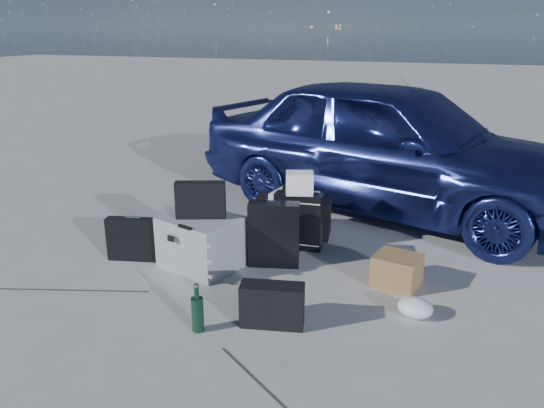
# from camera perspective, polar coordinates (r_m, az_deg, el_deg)

# --- Properties ---
(ground) EXTENTS (60.00, 60.00, 0.00)m
(ground) POSITION_cam_1_polar(r_m,az_deg,el_deg) (4.31, -4.02, -9.49)
(ground) COLOR #9E9D99
(ground) RESTS_ON ground
(car) EXTENTS (4.76, 2.95, 1.51)m
(car) POSITION_cam_1_polar(r_m,az_deg,el_deg) (6.17, 12.53, 6.23)
(car) COLOR navy
(car) RESTS_ON ground
(pelican_case) EXTENTS (0.75, 0.67, 0.46)m
(pelican_case) POSITION_cam_1_polar(r_m,az_deg,el_deg) (4.71, -7.62, -4.06)
(pelican_case) COLOR #989B9D
(pelican_case) RESTS_ON ground
(laptop_bag) EXTENTS (0.44, 0.25, 0.32)m
(laptop_bag) POSITION_cam_1_polar(r_m,az_deg,el_deg) (4.57, -7.69, 0.43)
(laptop_bag) COLOR black
(laptop_bag) RESTS_ON pelican_case
(briefcase) EXTENTS (0.52, 0.23, 0.40)m
(briefcase) POSITION_cam_1_polar(r_m,az_deg,el_deg) (4.96, -14.50, -3.69)
(briefcase) COLOR black
(briefcase) RESTS_ON ground
(suitcase_left) EXTENTS (0.47, 0.27, 0.58)m
(suitcase_left) POSITION_cam_1_polar(r_m,az_deg,el_deg) (4.66, 0.20, -3.29)
(suitcase_left) COLOR black
(suitcase_left) RESTS_ON ground
(suitcase_right) EXTENTS (0.46, 0.20, 0.54)m
(suitcase_right) POSITION_cam_1_polar(r_m,az_deg,el_deg) (5.05, 2.87, -1.83)
(suitcase_right) COLOR black
(suitcase_right) RESTS_ON ground
(white_carton) EXTENTS (0.30, 0.27, 0.20)m
(white_carton) POSITION_cam_1_polar(r_m,az_deg,el_deg) (4.94, 2.97, 2.27)
(white_carton) COLOR white
(white_carton) RESTS_ON suitcase_right
(duffel_bag) EXTENTS (0.80, 0.44, 0.38)m
(duffel_bag) POSITION_cam_1_polar(r_m,az_deg,el_deg) (5.39, 2.24, -1.39)
(duffel_bag) COLOR black
(duffel_bag) RESTS_ON ground
(flat_box_white) EXTENTS (0.46, 0.37, 0.07)m
(flat_box_white) POSITION_cam_1_polar(r_m,az_deg,el_deg) (5.30, 2.42, 0.84)
(flat_box_white) COLOR white
(flat_box_white) RESTS_ON duffel_bag
(flat_box_black) EXTENTS (0.32, 0.26, 0.06)m
(flat_box_black) POSITION_cam_1_polar(r_m,az_deg,el_deg) (5.28, 2.63, 1.52)
(flat_box_black) COLOR black
(flat_box_black) RESTS_ON flat_box_white
(cardboard_box) EXTENTS (0.41, 0.37, 0.26)m
(cardboard_box) POSITION_cam_1_polar(r_m,az_deg,el_deg) (4.48, 13.29, -6.97)
(cardboard_box) COLOR olive
(cardboard_box) RESTS_ON ground
(plastic_bag) EXTENTS (0.31, 0.28, 0.14)m
(plastic_bag) POSITION_cam_1_polar(r_m,az_deg,el_deg) (4.09, 15.15, -10.71)
(plastic_bag) COLOR silver
(plastic_bag) RESTS_ON ground
(messenger_bag) EXTENTS (0.48, 0.26, 0.32)m
(messenger_bag) POSITION_cam_1_polar(r_m,az_deg,el_deg) (3.81, 0.01, -10.81)
(messenger_bag) COLOR black
(messenger_bag) RESTS_ON ground
(green_bottle) EXTENTS (0.10, 0.10, 0.34)m
(green_bottle) POSITION_cam_1_polar(r_m,az_deg,el_deg) (3.77, -8.04, -11.07)
(green_bottle) COLOR black
(green_bottle) RESTS_ON ground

